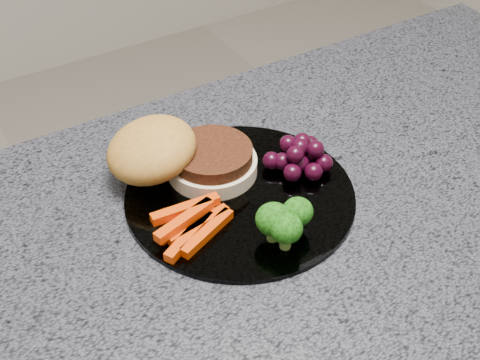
{
  "coord_description": "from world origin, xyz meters",
  "views": [
    {
      "loc": [
        -0.27,
        -0.41,
        1.41
      ],
      "look_at": [
        0.02,
        0.07,
        0.93
      ],
      "focal_mm": 50.0,
      "sensor_mm": 36.0,
      "label": 1
    }
  ],
  "objects": [
    {
      "name": "countertop",
      "position": [
        0.0,
        0.0,
        0.88
      ],
      "size": [
        1.2,
        0.6,
        0.04
      ],
      "primitive_type": "cube",
      "color": "#494A53",
      "rests_on": "island_cabinet"
    },
    {
      "name": "plate",
      "position": [
        0.02,
        0.07,
        0.9
      ],
      "size": [
        0.26,
        0.26,
        0.01
      ],
      "primitive_type": "cylinder",
      "color": "white",
      "rests_on": "countertop"
    },
    {
      "name": "burger",
      "position": [
        -0.03,
        0.14,
        0.93
      ],
      "size": [
        0.19,
        0.16,
        0.06
      ],
      "rotation": [
        0.0,
        0.0,
        -0.31
      ],
      "color": "beige",
      "rests_on": "plate"
    },
    {
      "name": "carrot_sticks",
      "position": [
        -0.05,
        0.05,
        0.91
      ],
      "size": [
        0.09,
        0.07,
        0.02
      ],
      "rotation": [
        0.0,
        0.0,
        0.01
      ],
      "color": "#D73803",
      "rests_on": "plate"
    },
    {
      "name": "broccoli",
      "position": [
        0.02,
        -0.01,
        0.93
      ],
      "size": [
        0.06,
        0.05,
        0.04
      ],
      "rotation": [
        0.0,
        0.0,
        -0.27
      ],
      "color": "olive",
      "rests_on": "plate"
    },
    {
      "name": "grape_bunch",
      "position": [
        0.11,
        0.08,
        0.92
      ],
      "size": [
        0.08,
        0.07,
        0.04
      ],
      "rotation": [
        0.0,
        0.0,
        0.11
      ],
      "color": "black",
      "rests_on": "plate"
    }
  ]
}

